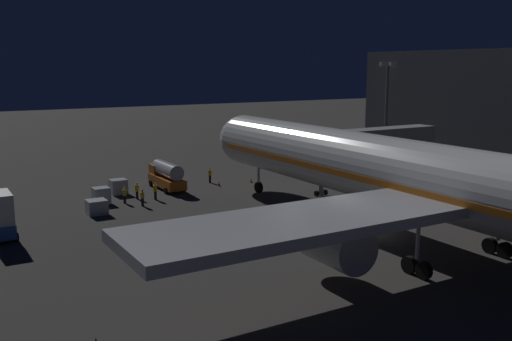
% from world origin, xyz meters
% --- Properties ---
extents(ground_plane, '(320.00, 320.00, 0.00)m').
position_xyz_m(ground_plane, '(0.00, 0.00, 0.00)').
color(ground_plane, '#383533').
extents(airliner_at_gate, '(48.10, 67.20, 17.58)m').
position_xyz_m(airliner_at_gate, '(0.00, 8.44, 5.54)').
color(airliner_at_gate, silver).
rests_on(airliner_at_gate, ground_plane).
extents(jet_bridge, '(18.58, 3.40, 7.20)m').
position_xyz_m(jet_bridge, '(-10.21, -13.82, 5.66)').
color(jet_bridge, '#9E9E99').
rests_on(jet_bridge, ground_plane).
extents(apron_floodlight_mast, '(2.90, 0.50, 14.57)m').
position_xyz_m(apron_floodlight_mast, '(-25.50, -25.77, 8.66)').
color(apron_floodlight_mast, '#59595E').
rests_on(apron_floodlight_mast, ground_plane).
extents(fuel_tanker, '(2.46, 6.78, 3.15)m').
position_xyz_m(fuel_tanker, '(8.12, -25.79, 1.64)').
color(fuel_tanker, orange).
rests_on(fuel_tanker, ground_plane).
extents(baggage_container_near_belt, '(1.77, 1.57, 1.63)m').
position_xyz_m(baggage_container_near_belt, '(13.73, -25.98, 0.81)').
color(baggage_container_near_belt, '#B7BABF').
rests_on(baggage_container_near_belt, ground_plane).
extents(baggage_container_mid_row, '(1.64, 1.54, 1.66)m').
position_xyz_m(baggage_container_mid_row, '(16.63, -22.47, 0.83)').
color(baggage_container_mid_row, '#B7BABF').
rests_on(baggage_container_mid_row, ground_plane).
extents(baggage_container_far_row, '(1.82, 1.74, 1.41)m').
position_xyz_m(baggage_container_far_row, '(18.25, -18.27, 0.70)').
color(baggage_container_far_row, '#B7BABF').
rests_on(baggage_container_far_row, ground_plane).
extents(ground_crew_near_nose_gear, '(0.40, 0.40, 1.73)m').
position_xyz_m(ground_crew_near_nose_gear, '(13.37, -19.13, 0.95)').
color(ground_crew_near_nose_gear, black).
rests_on(ground_crew_near_nose_gear, ground_plane).
extents(ground_crew_by_belt_loader, '(0.40, 0.40, 1.86)m').
position_xyz_m(ground_crew_by_belt_loader, '(11.23, -21.16, 1.03)').
color(ground_crew_by_belt_loader, black).
rests_on(ground_crew_by_belt_loader, ground_plane).
extents(ground_crew_marshaller_fwd, '(0.40, 0.40, 1.79)m').
position_xyz_m(ground_crew_marshaller_fwd, '(12.78, -22.51, 0.98)').
color(ground_crew_marshaller_fwd, black).
rests_on(ground_crew_marshaller_fwd, ground_plane).
extents(ground_crew_under_port_wing, '(0.40, 0.40, 1.87)m').
position_xyz_m(ground_crew_under_port_wing, '(2.25, -26.36, 1.03)').
color(ground_crew_under_port_wing, black).
rests_on(ground_crew_under_port_wing, ground_plane).
extents(ground_crew_by_tug, '(0.40, 0.40, 1.71)m').
position_xyz_m(ground_crew_by_tug, '(14.53, -21.28, 0.94)').
color(ground_crew_by_tug, black).
rests_on(ground_crew_by_tug, ground_plane).
extents(traffic_cone_nose_port, '(0.36, 0.36, 0.55)m').
position_xyz_m(traffic_cone_nose_port, '(-2.20, -24.10, 0.28)').
color(traffic_cone_nose_port, orange).
rests_on(traffic_cone_nose_port, ground_plane).
extents(traffic_cone_nose_starboard, '(0.36, 0.36, 0.55)m').
position_xyz_m(traffic_cone_nose_starboard, '(2.20, -24.10, 0.28)').
color(traffic_cone_nose_starboard, orange).
rests_on(traffic_cone_nose_starboard, ground_plane).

